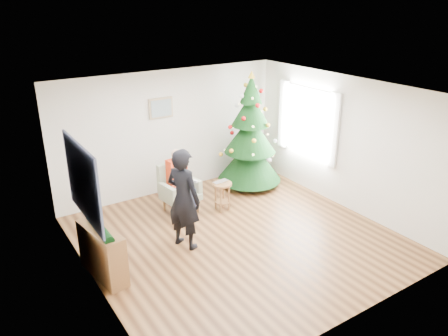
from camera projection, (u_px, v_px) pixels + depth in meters
floor at (238, 238)px, 7.67m from camera, size 5.00×5.00×0.00m
ceiling at (240, 91)px, 6.71m from camera, size 5.00×5.00×0.00m
wall_back at (170, 132)px, 9.14m from camera, size 5.00×0.00×5.00m
wall_front at (358, 234)px, 5.25m from camera, size 5.00×0.00×5.00m
wall_left at (88, 207)px, 5.92m from camera, size 0.00×5.00×5.00m
wall_right at (344, 143)px, 8.47m from camera, size 0.00×5.00×5.00m
window_panel at (308, 122)px, 9.16m from camera, size 0.04×1.30×1.40m
curtains at (307, 122)px, 9.14m from camera, size 0.05×1.75×1.50m
christmas_tree at (250, 136)px, 9.42m from camera, size 1.40×1.40×2.54m
stool at (222, 196)px, 8.58m from camera, size 0.38×0.38×0.57m
laptop at (222, 182)px, 8.47m from camera, size 0.34×0.24×0.02m
armchair at (179, 194)px, 8.53m from camera, size 0.75×0.70×0.96m
seated_person at (180, 181)px, 8.39m from camera, size 0.41×0.58×1.26m
standing_man at (184, 199)px, 7.13m from camera, size 0.63×0.75×1.74m
game_controller at (194, 181)px, 7.09m from camera, size 0.08×0.13×0.04m
console at (102, 253)px, 6.50m from camera, size 0.45×1.03×0.80m
garland at (99, 228)px, 6.34m from camera, size 0.14×0.90×0.14m
tapestry at (83, 182)px, 6.08m from camera, size 0.03×1.50×1.15m
framed_picture at (161, 108)px, 8.80m from camera, size 0.52×0.05×0.42m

